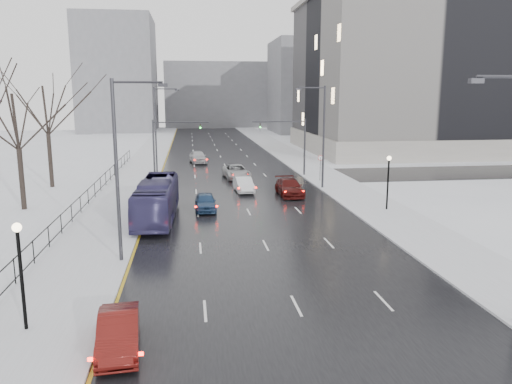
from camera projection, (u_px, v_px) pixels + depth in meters
name	position (u px, v px, depth m)	size (l,w,h in m)	color
road	(224.00, 163.00, 67.65)	(16.00, 150.00, 0.04)	black
cross_road	(231.00, 177.00, 55.98)	(130.00, 10.00, 0.04)	black
sidewalk_left	(145.00, 164.00, 66.29)	(5.00, 150.00, 0.16)	silver
sidewalk_right	(299.00, 161.00, 68.99)	(5.00, 150.00, 0.16)	silver
park_strip	(71.00, 165.00, 65.07)	(14.00, 150.00, 0.12)	white
tree_park_d	(25.00, 211.00, 40.07)	(8.75, 8.75, 12.50)	black
tree_park_e	(53.00, 188.00, 49.75)	(9.45, 9.45, 13.50)	black
iron_fence	(75.00, 209.00, 36.62)	(0.06, 70.00, 1.30)	black
streetlight_r_mid	(321.00, 132.00, 48.17)	(2.95, 0.25, 10.00)	#2D2D33
streetlight_l_near	(121.00, 162.00, 26.61)	(2.95, 0.25, 10.00)	#2D2D33
streetlight_l_far	(157.00, 126.00, 57.74)	(2.95, 0.25, 10.00)	#2D2D33
lamppost_l	(20.00, 261.00, 18.98)	(0.36, 0.36, 4.28)	black
lamppost_r_mid	(388.00, 175.00, 39.32)	(0.36, 0.36, 4.28)	black
mast_signal_right	(295.00, 140.00, 56.13)	(6.10, 0.33, 6.50)	#2D2D33
mast_signal_left	(164.00, 142.00, 54.25)	(6.10, 0.33, 6.50)	#2D2D33
no_uturn_sign	(320.00, 160.00, 52.83)	(0.60, 0.06, 2.70)	#2D2D33
civic_building	(431.00, 82.00, 81.68)	(41.00, 31.00, 24.80)	gray
bldg_far_right	(322.00, 87.00, 122.65)	(24.00, 20.00, 22.00)	slate
bldg_far_left	(118.00, 75.00, 125.37)	(18.00, 22.00, 28.00)	slate
bldg_far_center	(218.00, 95.00, 144.27)	(30.00, 18.00, 18.00)	slate
sedan_left_near	(119.00, 332.00, 18.04)	(1.43, 4.11, 1.35)	#5A120F
bus	(157.00, 200.00, 36.81)	(2.51, 10.75, 2.99)	navy
sedan_center_near	(205.00, 202.00, 39.84)	(1.64, 4.08, 1.39)	navy
sedan_right_near	(244.00, 184.00, 47.45)	(1.50, 4.31, 1.42)	silver
sedan_right_cross	(236.00, 172.00, 55.00)	(2.53, 5.48, 1.52)	#A0A1A4
sedan_right_far	(289.00, 187.00, 45.81)	(2.11, 5.18, 1.50)	#410C0B
sedan_center_far	(198.00, 157.00, 67.50)	(1.99, 4.95, 1.69)	#A7A8AC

